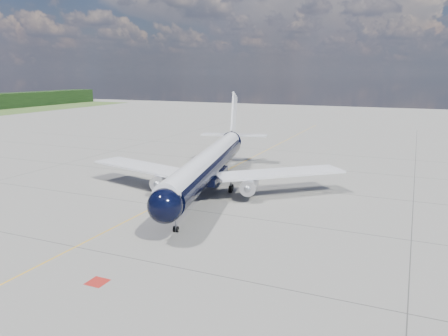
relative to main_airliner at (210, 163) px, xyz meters
The scene contains 4 objects.
ground 12.35m from the main_airliner, 106.05° to the left, with size 320.00×320.00×0.00m, color gray.
taxiway_centerline 8.10m from the main_airliner, 117.49° to the left, with size 0.16×160.00×0.01m, color #E1A00B.
red_marking 29.33m from the main_airliner, 82.91° to the right, with size 1.60×1.60×0.01m, color maroon.
main_airliner is the anchor object (origin of this frame).
Camera 1 is at (29.34, -35.70, 16.64)m, focal length 35.00 mm.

